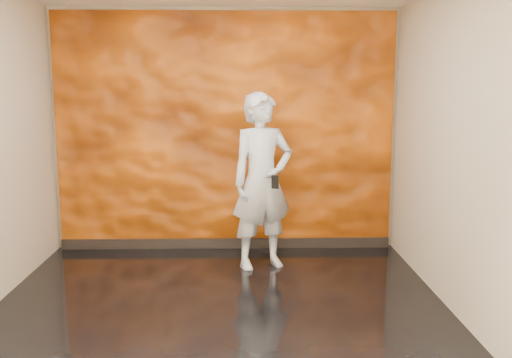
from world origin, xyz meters
The scene contains 5 objects.
room centered at (0.00, 0.00, 1.40)m, with size 4.02×4.02×2.81m.
feature_wall centered at (0.00, 1.96, 1.38)m, with size 3.90×0.06×2.75m, color orange.
baseboard centered at (0.00, 1.92, 0.06)m, with size 3.90×0.04×0.12m, color black.
man centered at (0.41, 1.23, 0.93)m, with size 0.68×0.44×1.86m, color #A2A7B3.
phone centered at (0.53, 0.97, 0.96)m, with size 0.07×0.01×0.14m, color black.
Camera 1 is at (0.20, -4.67, 1.94)m, focal length 40.00 mm.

